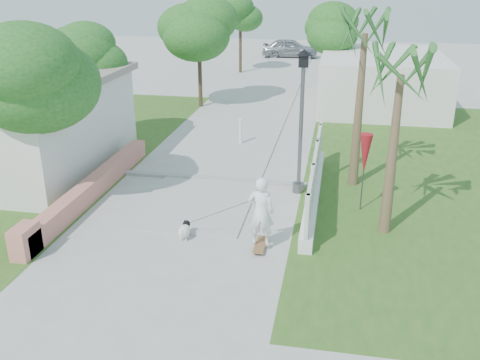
% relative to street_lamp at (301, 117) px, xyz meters
% --- Properties ---
extents(ground, '(90.00, 90.00, 0.00)m').
position_rel_street_lamp_xyz_m(ground, '(-2.90, -5.50, -2.43)').
color(ground, '#B7B7B2').
rests_on(ground, ground).
extents(path_strip, '(3.20, 36.00, 0.06)m').
position_rel_street_lamp_xyz_m(path_strip, '(-2.90, 14.50, -2.40)').
color(path_strip, '#B7B7B2').
rests_on(path_strip, ground).
extents(curb, '(6.50, 0.25, 0.10)m').
position_rel_street_lamp_xyz_m(curb, '(-2.90, 0.50, -2.38)').
color(curb, '#999993').
rests_on(curb, ground).
extents(grass_left, '(8.00, 20.00, 0.01)m').
position_rel_street_lamp_xyz_m(grass_left, '(-9.90, 2.50, -2.42)').
color(grass_left, '#315E1D').
rests_on(grass_left, ground).
extents(grass_right, '(8.00, 20.00, 0.01)m').
position_rel_street_lamp_xyz_m(grass_right, '(4.10, 2.50, -2.42)').
color(grass_right, '#315E1D').
rests_on(grass_right, ground).
extents(pink_wall, '(0.45, 8.20, 0.80)m').
position_rel_street_lamp_xyz_m(pink_wall, '(-6.20, -1.95, -2.11)').
color(pink_wall, tan).
rests_on(pink_wall, ground).
extents(lattice_fence, '(0.35, 7.00, 1.50)m').
position_rel_street_lamp_xyz_m(lattice_fence, '(0.50, -0.50, -1.88)').
color(lattice_fence, white).
rests_on(lattice_fence, ground).
extents(building_right, '(6.00, 8.00, 2.60)m').
position_rel_street_lamp_xyz_m(building_right, '(3.10, 12.50, -1.13)').
color(building_right, silver).
rests_on(building_right, ground).
extents(street_lamp, '(0.44, 0.44, 4.44)m').
position_rel_street_lamp_xyz_m(street_lamp, '(0.00, 0.00, 0.00)').
color(street_lamp, '#59595E').
rests_on(street_lamp, ground).
extents(bollard, '(0.14, 0.14, 1.09)m').
position_rel_street_lamp_xyz_m(bollard, '(-2.70, 4.50, -1.84)').
color(bollard, white).
rests_on(bollard, ground).
extents(patio_umbrella, '(0.36, 0.36, 2.30)m').
position_rel_street_lamp_xyz_m(patio_umbrella, '(1.90, -1.00, -0.74)').
color(patio_umbrella, '#59595E').
rests_on(patio_umbrella, ground).
extents(tree_left_near, '(3.60, 3.60, 5.28)m').
position_rel_street_lamp_xyz_m(tree_left_near, '(-7.38, -2.52, 1.40)').
color(tree_left_near, '#4C3826').
rests_on(tree_left_near, ground).
extents(tree_left_mid, '(3.20, 3.20, 4.85)m').
position_rel_street_lamp_xyz_m(tree_left_mid, '(-8.38, 2.98, 1.07)').
color(tree_left_mid, '#4C3826').
rests_on(tree_left_mid, ground).
extents(tree_path_left, '(3.40, 3.40, 5.23)m').
position_rel_street_lamp_xyz_m(tree_path_left, '(-5.88, 10.48, 1.39)').
color(tree_path_left, '#4C3826').
rests_on(tree_path_left, ground).
extents(tree_path_right, '(3.00, 3.00, 4.79)m').
position_rel_street_lamp_xyz_m(tree_path_right, '(0.32, 14.48, 1.07)').
color(tree_path_right, '#4C3826').
rests_on(tree_path_right, ground).
extents(tree_path_far, '(3.20, 3.20, 5.17)m').
position_rel_street_lamp_xyz_m(tree_path_far, '(-5.68, 20.48, 1.39)').
color(tree_path_far, '#4C3826').
rests_on(tree_path_far, ground).
extents(palm_far, '(1.80, 1.80, 5.30)m').
position_rel_street_lamp_xyz_m(palm_far, '(1.70, 1.00, 2.06)').
color(palm_far, brown).
rests_on(palm_far, ground).
extents(palm_near, '(1.80, 1.80, 4.70)m').
position_rel_street_lamp_xyz_m(palm_near, '(2.50, -2.30, 1.53)').
color(palm_near, brown).
rests_on(palm_near, ground).
extents(skateboarder, '(2.35, 0.94, 1.91)m').
position_rel_street_lamp_xyz_m(skateboarder, '(-1.18, -3.75, -1.53)').
color(skateboarder, brown).
rests_on(skateboarder, ground).
extents(dog, '(0.29, 0.66, 0.45)m').
position_rel_street_lamp_xyz_m(dog, '(-2.65, -3.69, -2.18)').
color(dog, white).
rests_on(dog, ground).
extents(parked_car, '(4.44, 1.94, 1.49)m').
position_rel_street_lamp_xyz_m(parked_car, '(-3.03, 27.75, -1.68)').
color(parked_car, '#9D9FA5').
rests_on(parked_car, ground).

